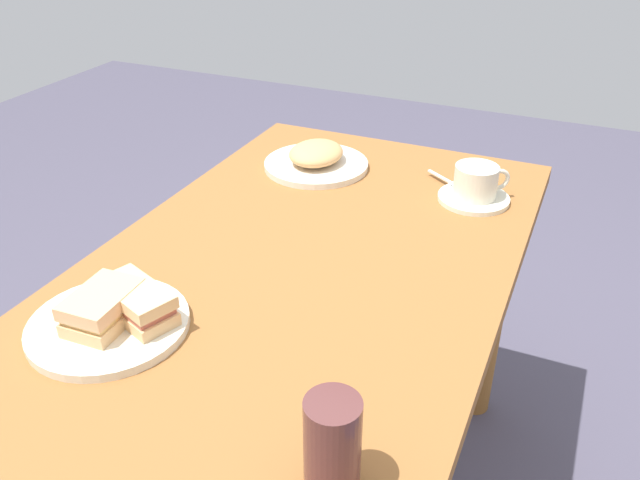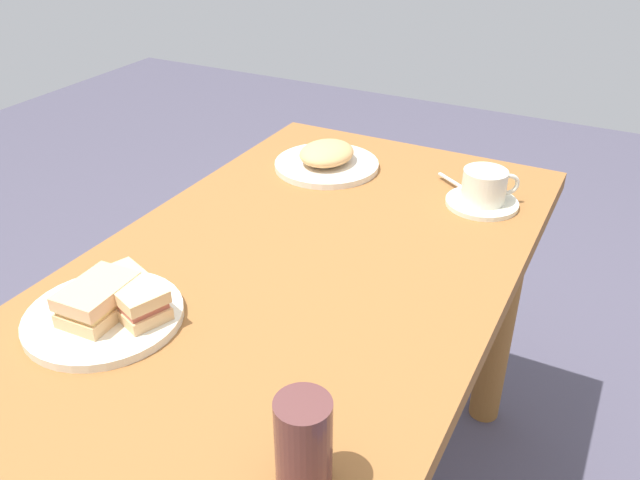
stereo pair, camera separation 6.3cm
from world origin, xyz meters
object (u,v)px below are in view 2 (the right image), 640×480
sandwich_plate (104,317)px  drinking_glass (304,445)px  dining_table (300,323)px  side_plate (327,165)px  spoon (458,185)px  sandwich_front (98,299)px  coffee_cup (485,185)px  sandwich_back (132,295)px  coffee_saucer (482,203)px

sandwich_plate → drinking_glass: 0.44m
dining_table → sandwich_plate: sandwich_plate is taller
side_plate → spoon: bearing=-85.1°
sandwich_plate → drinking_glass: bearing=-106.6°
spoon → side_plate: bearing=94.9°
spoon → drinking_glass: (-0.82, -0.07, 0.05)m
sandwich_front → spoon: bearing=-26.4°
sandwich_plate → coffee_cup: (0.65, -0.41, 0.04)m
spoon → sandwich_plate: bearing=153.7°
sandwich_back → coffee_saucer: sandwich_back is taller
sandwich_back → sandwich_plate: bearing=131.8°
sandwich_plate → sandwich_back: sandwich_back is taller
coffee_saucer → drinking_glass: size_ratio=1.18×
dining_table → spoon: spoon is taller
sandwich_front → sandwich_back: 0.05m
sandwich_plate → spoon: size_ratio=2.76×
sandwich_plate → spoon: spoon is taller
coffee_saucer → coffee_cup: bearing=-55.3°
sandwich_back → dining_table: bearing=-29.7°
sandwich_back → drinking_glass: 0.41m
side_plate → drinking_glass: drinking_glass is taller
coffee_cup → side_plate: (0.02, 0.37, -0.04)m
dining_table → coffee_cup: size_ratio=11.17×
dining_table → drinking_glass: 0.52m
sandwich_back → side_plate: size_ratio=0.61×
dining_table → drinking_glass: (-0.41, -0.24, 0.20)m
dining_table → coffee_cup: (0.36, -0.23, 0.18)m
coffee_cup → sandwich_back: bearing=148.7°
dining_table → sandwich_plate: (-0.29, 0.18, 0.15)m
coffee_saucer → sandwich_plate: bearing=147.8°
spoon → drinking_glass: bearing=-174.8°
coffee_saucer → spoon: bearing=54.9°
sandwich_front → coffee_saucer: (0.65, -0.41, -0.04)m
side_plate → sandwich_front: bearing=176.2°
coffee_cup → drinking_glass: 0.77m
sandwich_back → coffee_saucer: size_ratio=0.98×
dining_table → sandwich_front: 0.39m
coffee_saucer → spoon: (0.05, 0.07, 0.01)m
spoon → drinking_glass: size_ratio=0.70×
sandwich_front → spoon: 0.78m
spoon → coffee_cup: bearing=-123.9°
side_plate → coffee_cup: bearing=-92.9°
drinking_glass → coffee_saucer: bearing=0.7°
dining_table → drinking_glass: size_ratio=9.70×
dining_table → coffee_cup: coffee_cup is taller
sandwich_plate → coffee_cup: bearing=-32.3°
coffee_cup → coffee_saucer: bearing=124.7°
spoon → sandwich_front: bearing=153.6°
coffee_cup → dining_table: bearing=147.6°
sandwich_back → coffee_cup: (0.62, -0.38, 0.01)m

